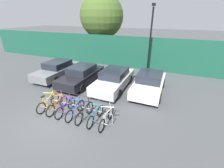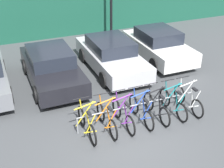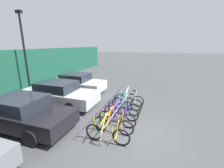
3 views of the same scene
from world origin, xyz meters
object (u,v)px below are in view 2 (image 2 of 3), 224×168
(bicycle_purple, at_px, (123,115))
(bicycle_white, at_px, (188,100))
(car_silver, at_px, (111,55))
(car_white, at_px, (158,45))
(bicycle_blue, at_px, (141,111))
(car_black, at_px, (51,67))
(bicycle_yellow, at_px, (87,124))
(bicycle_black, at_px, (156,107))
(bicycle_orange, at_px, (107,119))
(bike_rack, at_px, (139,106))
(bicycle_teal, at_px, (173,103))

(bicycle_purple, distance_m, bicycle_white, 2.43)
(car_silver, bearing_deg, bicycle_purple, -107.26)
(bicycle_purple, relative_size, car_white, 0.42)
(bicycle_blue, xyz_separation_m, car_black, (-2.02, 3.74, 0.31))
(bicycle_yellow, height_order, bicycle_white, same)
(bicycle_purple, distance_m, bicycle_black, 1.19)
(bicycle_black, height_order, car_black, car_black)
(bicycle_orange, xyz_separation_m, bicycle_purple, (0.56, 0.00, 0.00))
(bicycle_orange, distance_m, car_silver, 4.33)
(bicycle_yellow, relative_size, bicycle_purple, 1.00)
(bike_rack, xyz_separation_m, bicycle_white, (1.82, -0.15, -0.11))
(car_silver, bearing_deg, bicycle_blue, -98.58)
(bicycle_blue, bearing_deg, bicycle_black, 0.49)
(bicycle_orange, xyz_separation_m, bicycle_white, (2.99, 0.00, 0.00))
(bicycle_blue, relative_size, bicycle_black, 1.00)
(bicycle_purple, distance_m, bicycle_blue, 0.63)
(bicycle_blue, distance_m, car_silver, 3.99)
(bicycle_yellow, height_order, car_silver, car_silver)
(bike_rack, distance_m, car_silver, 3.84)
(bike_rack, relative_size, car_white, 1.03)
(bicycle_blue, distance_m, car_black, 4.27)
(bike_rack, bearing_deg, car_black, 119.16)
(bicycle_orange, bearing_deg, bicycle_teal, 2.63)
(bike_rack, bearing_deg, bicycle_yellow, -175.33)
(bicycle_blue, distance_m, bicycle_white, 1.80)
(bicycle_yellow, distance_m, bicycle_purple, 1.21)
(car_silver, bearing_deg, bicycle_orange, -114.40)
(bike_rack, bearing_deg, bicycle_black, -14.36)
(bicycle_teal, distance_m, bicycle_white, 0.60)
(bike_rack, relative_size, bicycle_teal, 2.45)
(bike_rack, bearing_deg, bicycle_teal, -6.95)
(bicycle_teal, xyz_separation_m, car_silver, (-0.61, 3.94, 0.31))
(bicycle_blue, bearing_deg, car_silver, 81.90)
(bicycle_orange, bearing_deg, car_black, 105.16)
(bicycle_purple, bearing_deg, bicycle_teal, 0.39)
(bicycle_orange, relative_size, car_silver, 0.38)
(car_black, bearing_deg, bicycle_blue, -61.61)
(bicycle_white, xyz_separation_m, car_silver, (-1.21, 3.94, 0.31))
(bicycle_orange, distance_m, car_black, 3.85)
(bicycle_teal, relative_size, car_white, 0.42)
(car_silver, bearing_deg, bicycle_white, -72.94)
(bicycle_orange, xyz_separation_m, bicycle_black, (1.75, 0.00, 0.00))
(bicycle_black, distance_m, car_black, 4.56)
(bicycle_orange, relative_size, bicycle_purple, 1.00)
(bicycle_blue, xyz_separation_m, bicycle_teal, (1.20, 0.00, 0.00))
(bicycle_white, relative_size, car_white, 0.42)
(bicycle_purple, bearing_deg, car_black, 110.82)
(bike_rack, height_order, bicycle_yellow, bicycle_yellow)
(bicycle_white, bearing_deg, car_black, 132.49)
(car_black, bearing_deg, bicycle_yellow, -87.15)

